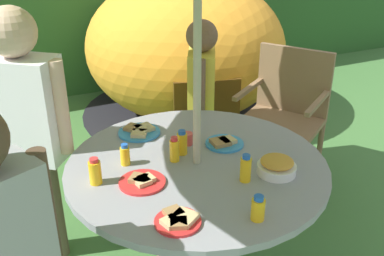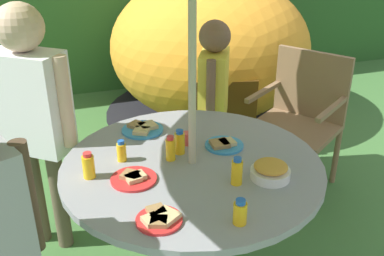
{
  "view_description": "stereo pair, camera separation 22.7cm",
  "coord_description": "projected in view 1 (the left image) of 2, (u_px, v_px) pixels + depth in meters",
  "views": [
    {
      "loc": [
        -0.8,
        -1.66,
        1.8
      ],
      "look_at": [
        0.06,
        0.19,
        0.8
      ],
      "focal_mm": 41.77,
      "sensor_mm": 36.0,
      "label": 1
    },
    {
      "loc": [
        -0.59,
        -1.75,
        1.8
      ],
      "look_at": [
        0.06,
        0.19,
        0.8
      ],
      "focal_mm": 41.77,
      "sensor_mm": 36.0,
      "label": 2
    }
  ],
  "objects": [
    {
      "name": "juice_bottle_mid_right",
      "position": [
        246.0,
        169.0,
        1.96
      ],
      "size": [
        0.05,
        0.05,
        0.13
      ],
      "color": "yellow",
      "rests_on": "garden_table"
    },
    {
      "name": "juice_bottle_far_left",
      "position": [
        258.0,
        209.0,
        1.72
      ],
      "size": [
        0.05,
        0.05,
        0.11
      ],
      "color": "yellow",
      "rests_on": "garden_table"
    },
    {
      "name": "snack_bowl",
      "position": [
        277.0,
        166.0,
        2.03
      ],
      "size": [
        0.18,
        0.18,
        0.08
      ],
      "color": "white",
      "rests_on": "garden_table"
    },
    {
      "name": "child_in_white_shirt",
      "position": [
        25.0,
        110.0,
        2.23
      ],
      "size": [
        0.42,
        0.39,
        1.42
      ],
      "rotation": [
        0.0,
        0.0,
        -0.66
      ],
      "color": "brown",
      "rests_on": "ground_plane"
    },
    {
      "name": "wooden_chair",
      "position": [
        285.0,
        108.0,
        3.18
      ],
      "size": [
        0.7,
        0.71,
        0.94
      ],
      "rotation": [
        0.0,
        0.0,
        -0.98
      ],
      "color": "brown",
      "rests_on": "ground_plane"
    },
    {
      "name": "child_in_yellow_shirt",
      "position": [
        201.0,
        85.0,
        2.94
      ],
      "size": [
        0.3,
        0.37,
        1.2
      ],
      "rotation": [
        0.0,
        0.0,
        -2.05
      ],
      "color": "#3F3F47",
      "rests_on": "ground_plane"
    },
    {
      "name": "dome_tent",
      "position": [
        185.0,
        47.0,
        4.19
      ],
      "size": [
        2.45,
        2.45,
        1.32
      ],
      "rotation": [
        0.0,
        0.0,
        -0.25
      ],
      "color": "orange",
      "rests_on": "ground_plane"
    },
    {
      "name": "juice_bottle_near_left",
      "position": [
        174.0,
        150.0,
        2.12
      ],
      "size": [
        0.05,
        0.05,
        0.13
      ],
      "color": "yellow",
      "rests_on": "garden_table"
    },
    {
      "name": "plate_far_right",
      "position": [
        142.0,
        181.0,
        1.96
      ],
      "size": [
        0.21,
        0.21,
        0.03
      ],
      "color": "red",
      "rests_on": "garden_table"
    },
    {
      "name": "juice_bottle_front_edge",
      "position": [
        95.0,
        172.0,
        1.94
      ],
      "size": [
        0.05,
        0.05,
        0.12
      ],
      "color": "yellow",
      "rests_on": "garden_table"
    },
    {
      "name": "plate_mid_left",
      "position": [
        224.0,
        143.0,
        2.29
      ],
      "size": [
        0.2,
        0.2,
        0.03
      ],
      "color": "#338CD8",
      "rests_on": "garden_table"
    },
    {
      "name": "plate_near_right",
      "position": [
        178.0,
        220.0,
        1.71
      ],
      "size": [
        0.18,
        0.18,
        0.03
      ],
      "color": "red",
      "rests_on": "garden_table"
    },
    {
      "name": "cup_near",
      "position": [
        187.0,
        139.0,
        2.28
      ],
      "size": [
        0.06,
        0.06,
        0.06
      ],
      "primitive_type": "cylinder",
      "color": "#E04C47",
      "rests_on": "garden_table"
    },
    {
      "name": "juice_bottle_back_edge",
      "position": [
        182.0,
        143.0,
        2.18
      ],
      "size": [
        0.05,
        0.05,
        0.13
      ],
      "color": "yellow",
      "rests_on": "garden_table"
    },
    {
      "name": "garden_table",
      "position": [
        197.0,
        190.0,
        2.2
      ],
      "size": [
        1.25,
        1.25,
        0.72
      ],
      "color": "#93704C",
      "rests_on": "ground_plane"
    },
    {
      "name": "plate_center_front",
      "position": [
        139.0,
        131.0,
        2.41
      ],
      "size": [
        0.23,
        0.23,
        0.03
      ],
      "color": "#338CD8",
      "rests_on": "garden_table"
    },
    {
      "name": "juice_bottle_center_back",
      "position": [
        125.0,
        155.0,
        2.09
      ],
      "size": [
        0.05,
        0.05,
        0.11
      ],
      "color": "yellow",
      "rests_on": "garden_table"
    }
  ]
}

